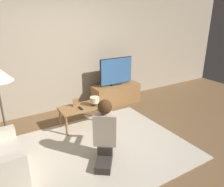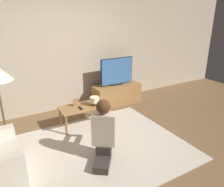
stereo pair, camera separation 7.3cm
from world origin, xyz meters
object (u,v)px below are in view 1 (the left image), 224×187
tv (116,71)px  table_lamp (95,100)px  coffee_table (84,108)px  person_kneeling (105,130)px

tv → table_lamp: 1.24m
tv → table_lamp: bearing=-142.2°
tv → coffee_table: tv is taller
coffee_table → table_lamp: size_ratio=5.30×
coffee_table → tv: bearing=30.0°
coffee_table → table_lamp: (0.18, -0.08, 0.15)m
tv → person_kneeling: (-1.31, -1.78, -0.32)m
tv → coffee_table: (-1.14, -0.66, -0.43)m
tv → person_kneeling: bearing=-126.3°
table_lamp → coffee_table: bearing=156.2°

